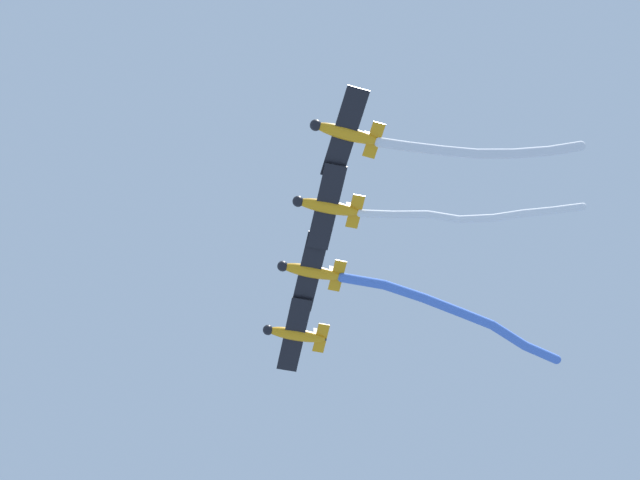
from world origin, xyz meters
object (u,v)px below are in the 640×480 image
object	(u,v)px
airplane_right_wing	(327,207)
airplane_slot	(345,133)
airplane_left_wing	(310,271)
airplane_lead	(295,334)

from	to	relation	value
airplane_right_wing	airplane_slot	distance (m)	6.37
airplane_right_wing	airplane_left_wing	bearing A→B (deg)	-89.14
airplane_lead	airplane_left_wing	distance (m)	6.36
airplane_lead	airplane_slot	distance (m)	19.07
airplane_lead	airplane_slot	bearing A→B (deg)	91.20
airplane_lead	airplane_right_wing	distance (m)	12.70
airplane_lead	airplane_left_wing	size ratio (longest dim) A/B	1.00
airplane_lead	airplane_slot	world-z (taller)	airplane_slot
airplane_left_wing	airplane_slot	xyz separation A→B (m)	(12.54, -2.07, 0.00)
airplane_left_wing	airplane_slot	size ratio (longest dim) A/B	1.01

